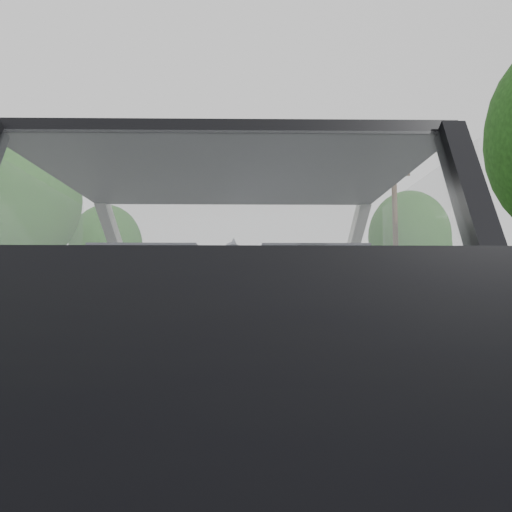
{
  "coord_description": "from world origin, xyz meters",
  "views": [
    {
      "loc": [
        0.09,
        -2.7,
        0.82
      ],
      "look_at": [
        0.14,
        0.52,
        1.12
      ],
      "focal_mm": 35.0,
      "sensor_mm": 36.0,
      "label": 1
    }
  ],
  "objects_px": {
    "subject_car": "(232,320)",
    "cat": "(269,263)",
    "utility_pole": "(396,238)",
    "highway_sign": "(337,296)",
    "other_car": "(241,302)"
  },
  "relations": [
    {
      "from": "cat",
      "to": "utility_pole",
      "type": "distance_m",
      "value": 20.75
    },
    {
      "from": "other_car",
      "to": "subject_car",
      "type": "bearing_deg",
      "value": -101.04
    },
    {
      "from": "cat",
      "to": "other_car",
      "type": "distance_m",
      "value": 25.3
    },
    {
      "from": "subject_car",
      "to": "cat",
      "type": "height_order",
      "value": "subject_car"
    },
    {
      "from": "subject_car",
      "to": "utility_pole",
      "type": "xyz_separation_m",
      "value": [
        6.9,
        20.09,
        3.05
      ]
    },
    {
      "from": "cat",
      "to": "utility_pole",
      "type": "height_order",
      "value": "utility_pole"
    },
    {
      "from": "subject_car",
      "to": "highway_sign",
      "type": "relative_size",
      "value": 1.74
    },
    {
      "from": "other_car",
      "to": "utility_pole",
      "type": "xyz_separation_m",
      "value": [
        7.26,
        -5.84,
        2.95
      ]
    },
    {
      "from": "subject_car",
      "to": "other_car",
      "type": "relative_size",
      "value": 0.8
    },
    {
      "from": "cat",
      "to": "subject_car",
      "type": "bearing_deg",
      "value": -111.08
    },
    {
      "from": "cat",
      "to": "utility_pole",
      "type": "relative_size",
      "value": 0.07
    },
    {
      "from": "cat",
      "to": "highway_sign",
      "type": "distance_m",
      "value": 22.87
    },
    {
      "from": "subject_car",
      "to": "other_car",
      "type": "xyz_separation_m",
      "value": [
        -0.36,
        25.93,
        0.09
      ]
    },
    {
      "from": "subject_car",
      "to": "utility_pole",
      "type": "bearing_deg",
      "value": 71.05
    },
    {
      "from": "subject_car",
      "to": "cat",
      "type": "relative_size",
      "value": 7.26
    }
  ]
}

